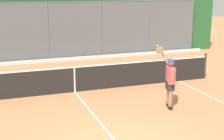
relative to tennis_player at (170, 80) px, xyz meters
The scene contains 3 objects.
fence_backdrop 9.18m from the tennis_player, 74.40° to the right, with size 19.99×1.37×3.54m.
tennis_net 3.58m from the tennis_player, 46.35° to the right, with size 11.23×0.09×1.07m.
tennis_player is the anchor object (origin of this frame).
Camera 1 is at (2.64, 6.61, 3.73)m, focal length 53.50 mm.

